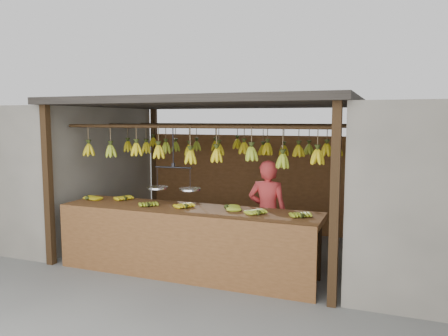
% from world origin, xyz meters
% --- Properties ---
extents(ground, '(80.00, 80.00, 0.00)m').
position_xyz_m(ground, '(0.00, 0.00, 0.00)').
color(ground, '#5B5B57').
extents(stall, '(4.30, 3.30, 2.40)m').
position_xyz_m(stall, '(0.00, 0.33, 1.97)').
color(stall, black).
rests_on(stall, ground).
extents(neighbor_left, '(3.00, 3.00, 2.30)m').
position_xyz_m(neighbor_left, '(-3.60, 0.00, 1.15)').
color(neighbor_left, slate).
rests_on(neighbor_left, ground).
extents(counter, '(3.61, 0.82, 0.96)m').
position_xyz_m(counter, '(0.02, -1.23, 0.71)').
color(counter, brown).
rests_on(counter, ground).
extents(hanging_bananas, '(3.62, 2.23, 0.39)m').
position_xyz_m(hanging_bananas, '(0.00, -0.00, 1.62)').
color(hanging_bananas, gold).
rests_on(hanging_bananas, ground).
extents(balance_scale, '(0.78, 0.33, 0.87)m').
position_xyz_m(balance_scale, '(-0.25, -1.00, 1.18)').
color(balance_scale, black).
rests_on(balance_scale, ground).
extents(vendor, '(0.58, 0.41, 1.53)m').
position_xyz_m(vendor, '(0.94, -0.39, 0.76)').
color(vendor, '#BF3333').
rests_on(vendor, ground).
extents(bag_bundles, '(0.08, 0.26, 1.31)m').
position_xyz_m(bag_bundles, '(1.94, 1.35, 1.00)').
color(bag_bundles, yellow).
rests_on(bag_bundles, ground).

